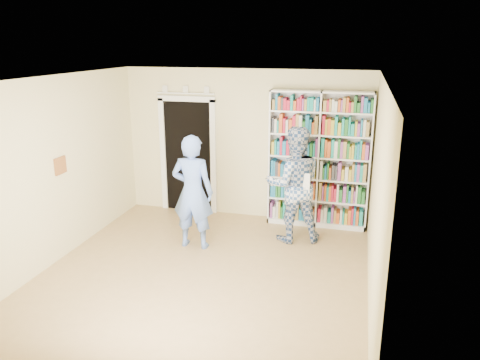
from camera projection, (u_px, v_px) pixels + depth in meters
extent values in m
plane|color=#A17E4D|center=(202.00, 276.00, 6.54)|extent=(5.00, 5.00, 0.00)
plane|color=white|center=(197.00, 80.00, 5.77)|extent=(5.00, 5.00, 0.00)
plane|color=beige|center=(245.00, 145.00, 8.48)|extent=(4.50, 0.00, 4.50)
plane|color=beige|center=(51.00, 172.00, 6.70)|extent=(0.00, 5.00, 5.00)
plane|color=beige|center=(377.00, 198.00, 5.62)|extent=(0.00, 5.00, 5.00)
cube|color=white|center=(319.00, 160.00, 8.05)|extent=(1.72, 0.32, 2.37)
cube|color=white|center=(319.00, 160.00, 8.05)|extent=(0.03, 0.32, 2.37)
cube|color=black|center=(188.00, 157.00, 8.81)|extent=(0.90, 0.03, 2.10)
cube|color=white|center=(163.00, 156.00, 8.92)|extent=(0.10, 0.06, 2.20)
cube|color=white|center=(213.00, 159.00, 8.68)|extent=(0.10, 0.06, 2.20)
cube|color=white|center=(186.00, 99.00, 8.48)|extent=(1.10, 0.06, 0.10)
cube|color=white|center=(186.00, 93.00, 8.44)|extent=(1.10, 0.08, 0.02)
cube|color=brown|center=(60.00, 166.00, 6.86)|extent=(0.03, 0.25, 0.25)
imported|color=#6489E0|center=(193.00, 192.00, 7.25)|extent=(0.66, 0.44, 1.81)
imported|color=navy|center=(294.00, 185.00, 7.49)|extent=(1.09, 0.96, 1.89)
cube|color=white|center=(303.00, 183.00, 7.22)|extent=(0.22, 0.05, 0.31)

